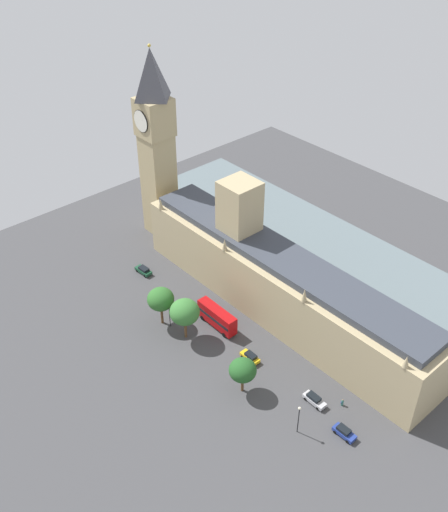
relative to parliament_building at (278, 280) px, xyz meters
name	(u,v)px	position (x,y,z in m)	size (l,w,h in m)	color
ground_plane	(274,315)	(1.99, 1.26, -8.12)	(147.89, 147.89, 0.00)	#424244
river_thames	(353,265)	(-26.40, 1.26, -7.99)	(28.80, 133.10, 0.25)	slate
parliament_building	(278,280)	(0.00, 0.00, 0.00)	(13.99, 77.89, 27.43)	tan
clock_tower	(156,142)	(-0.47, -43.93, 17.63)	(7.92, 7.92, 49.82)	tan
car_dark_green_by_river_gate	(143,270)	(14.91, -30.97, -7.23)	(2.21, 4.74, 1.74)	#19472D
double_decker_bus_kerbside	(217,317)	(13.94, -4.50, -5.48)	(2.70, 10.51, 4.75)	#B20C0F
car_yellow_cab_under_trees	(250,357)	(15.67, 7.83, -7.23)	(1.89, 4.41, 1.74)	gold
car_silver_opposite_hall	(314,399)	(14.32, 24.10, -7.23)	(1.90, 4.83, 1.74)	#B7B7BC
car_blue_leading	(344,432)	(15.99, 32.69, -7.23)	(1.94, 4.41, 1.74)	navy
pedestrian_midblock	(342,403)	(10.78, 28.05, -7.40)	(0.66, 0.66, 1.59)	#336B60
plane_tree_corner	(243,370)	(22.46, 12.72, -2.55)	(5.35, 5.35, 7.88)	brown
plane_tree_near_tower	(185,312)	(21.28, -6.35, -1.07)	(6.39, 6.39, 9.80)	brown
plane_tree_trailing	(161,299)	(22.32, -13.36, -1.39)	(5.89, 5.89, 9.27)	brown
street_lamp_far_end	(169,312)	(21.70, -11.32, -4.14)	(0.56, 0.56, 5.62)	black
street_lamp_slot_10	(299,415)	(21.70, 26.54, -3.49)	(0.56, 0.56, 6.68)	black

